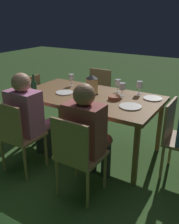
{
  "coord_description": "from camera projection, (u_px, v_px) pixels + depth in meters",
  "views": [
    {
      "loc": [
        -1.57,
        2.56,
        1.74
      ],
      "look_at": [
        0.0,
        0.0,
        0.53
      ],
      "focal_mm": 39.69,
      "sensor_mm": 36.0,
      "label": 1
    }
  ],
  "objects": [
    {
      "name": "chair_head_far",
      "position": [
        26.0,
        100.0,
        3.81
      ],
      "size": [
        0.4,
        0.42,
        0.87
      ],
      "color": "#9E7A51",
      "rests_on": "ground"
    },
    {
      "name": "chair_side_right_a",
      "position": [
        77.0,
        154.0,
        2.36
      ],
      "size": [
        0.42,
        0.4,
        0.87
      ],
      "color": "#9E7A51",
      "rests_on": "ground"
    },
    {
      "name": "green_bottle_on_table",
      "position": [
        34.0,
        89.0,
        3.04
      ],
      "size": [
        0.07,
        0.07,
        0.29
      ],
      "color": "#144723",
      "rests_on": "dining_table"
    },
    {
      "name": "dining_table",
      "position": [
        90.0,
        99.0,
        3.17
      ],
      "size": [
        1.78,
        0.98,
        0.76
      ],
      "color": "brown",
      "rests_on": "ground"
    },
    {
      "name": "wine_glass_b",
      "position": [
        71.0,
        78.0,
        3.53
      ],
      "size": [
        0.08,
        0.08,
        0.17
      ],
      "color": "silver",
      "rests_on": "dining_table"
    },
    {
      "name": "plate_a",
      "position": [
        153.0,
        98.0,
        3.02
      ],
      "size": [
        0.23,
        0.23,
        0.01
      ],
      "primitive_type": "cylinder",
      "color": "white",
      "rests_on": "dining_table"
    },
    {
      "name": "person_in_rust",
      "position": [
        88.0,
        132.0,
        2.46
      ],
      "size": [
        0.38,
        0.47,
        1.15
      ],
      "color": "#9E4C47",
      "rests_on": "ground"
    },
    {
      "name": "lantern_centerpiece",
      "position": [
        92.0,
        84.0,
        3.12
      ],
      "size": [
        0.15,
        0.15,
        0.27
      ],
      "color": "black",
      "rests_on": "dining_table"
    },
    {
      "name": "wine_glass_d",
      "position": [
        140.0,
        85.0,
        3.17
      ],
      "size": [
        0.08,
        0.08,
        0.17
      ],
      "color": "silver",
      "rests_on": "dining_table"
    },
    {
      "name": "wine_glass_c",
      "position": [
        118.0,
        83.0,
        3.25
      ],
      "size": [
        0.08,
        0.08,
        0.17
      ],
      "color": "silver",
      "rests_on": "dining_table"
    },
    {
      "name": "chair_head_near",
      "position": [
        178.0,
        136.0,
        2.7
      ],
      "size": [
        0.4,
        0.42,
        0.87
      ],
      "color": "#9E7A51",
      "rests_on": "ground"
    },
    {
      "name": "person_in_pink",
      "position": [
        29.0,
        116.0,
        2.85
      ],
      "size": [
        0.38,
        0.47,
        1.15
      ],
      "color": "#C675A3",
      "rests_on": "ground"
    },
    {
      "name": "ground_plane",
      "position": [
        90.0,
        147.0,
        3.44
      ],
      "size": [
        16.0,
        16.0,
        0.0
      ],
      "primitive_type": "plane",
      "color": "#385B28"
    },
    {
      "name": "chair_side_left_b",
      "position": [
        97.0,
        93.0,
        4.15
      ],
      "size": [
        0.42,
        0.4,
        0.87
      ],
      "color": "#9E7A51",
      "rests_on": "ground"
    },
    {
      "name": "chair_side_right_b",
      "position": [
        18.0,
        134.0,
        2.75
      ],
      "size": [
        0.42,
        0.4,
        0.87
      ],
      "color": "#9E7A51",
      "rests_on": "ground"
    },
    {
      "name": "bowl_bread",
      "position": [
        114.0,
        98.0,
        3.0
      ],
      "size": [
        0.15,
        0.15,
        0.05
      ],
      "color": "#9E5138",
      "rests_on": "dining_table"
    },
    {
      "name": "plate_b",
      "position": [
        65.0,
        93.0,
        3.24
      ],
      "size": [
        0.23,
        0.23,
        0.01
      ],
      "primitive_type": "cylinder",
      "color": "white",
      "rests_on": "dining_table"
    },
    {
      "name": "plate_c",
      "position": [
        130.0,
        106.0,
        2.76
      ],
      "size": [
        0.25,
        0.25,
        0.01
      ],
      "primitive_type": "cylinder",
      "color": "silver",
      "rests_on": "dining_table"
    },
    {
      "name": "wine_glass_a",
      "position": [
        122.0,
        87.0,
        3.09
      ],
      "size": [
        0.08,
        0.08,
        0.17
      ],
      "color": "silver",
      "rests_on": "dining_table"
    },
    {
      "name": "bowl_olives",
      "position": [
        82.0,
        99.0,
        2.97
      ],
      "size": [
        0.15,
        0.15,
        0.04
      ],
      "color": "silver",
      "rests_on": "dining_table"
    }
  ]
}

